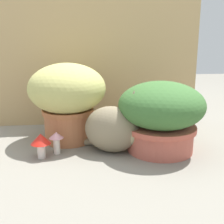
% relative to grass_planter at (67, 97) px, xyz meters
% --- Properties ---
extents(ground_plane, '(6.00, 6.00, 0.00)m').
position_rel_grass_planter_xyz_m(ground_plane, '(0.08, -0.14, -0.24)').
color(ground_plane, gray).
extents(cardboard_backdrop, '(1.27, 0.03, 0.90)m').
position_rel_grass_planter_xyz_m(cardboard_backdrop, '(0.17, 0.33, 0.21)').
color(cardboard_backdrop, tan).
rests_on(cardboard_backdrop, ground).
extents(grass_planter, '(0.39, 0.39, 0.41)m').
position_rel_grass_planter_xyz_m(grass_planter, '(0.00, 0.00, 0.00)').
color(grass_planter, '#AF6641').
rests_on(grass_planter, ground).
extents(leafy_planter, '(0.40, 0.40, 0.33)m').
position_rel_grass_planter_xyz_m(leafy_planter, '(0.44, -0.19, -0.06)').
color(leafy_planter, '#BA5B4B').
rests_on(leafy_planter, ground).
extents(cat, '(0.36, 0.26, 0.32)m').
position_rel_grass_planter_xyz_m(cat, '(0.22, -0.18, -0.12)').
color(cat, '#84755A').
rests_on(cat, ground).
extents(mushroom_ornament_red, '(0.09, 0.09, 0.11)m').
position_rel_grass_planter_xyz_m(mushroom_ornament_red, '(-0.11, -0.22, -0.16)').
color(mushroom_ornament_red, silver).
rests_on(mushroom_ornament_red, ground).
extents(mushroom_ornament_pink, '(0.07, 0.07, 0.11)m').
position_rel_grass_planter_xyz_m(mushroom_ornament_pink, '(-0.05, -0.18, -0.16)').
color(mushroom_ornament_pink, silver).
rests_on(mushroom_ornament_pink, ground).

